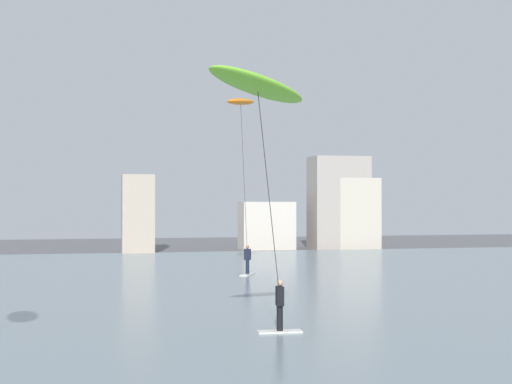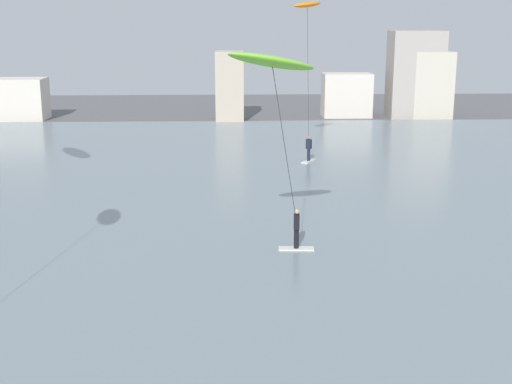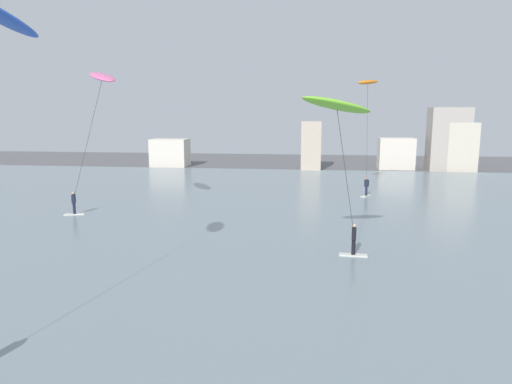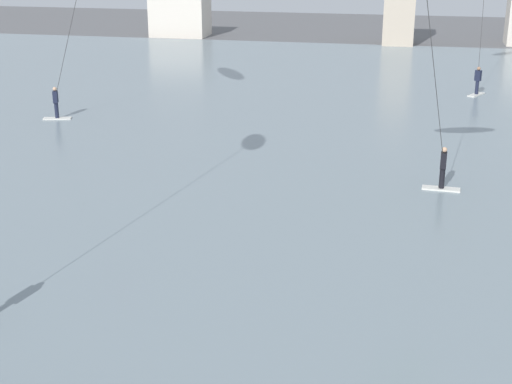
{
  "view_description": "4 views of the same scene",
  "coord_description": "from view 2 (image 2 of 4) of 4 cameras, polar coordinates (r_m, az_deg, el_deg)",
  "views": [
    {
      "loc": [
        -1.26,
        -1.49,
        4.27
      ],
      "look_at": [
        1.94,
        13.46,
        4.43
      ],
      "focal_mm": 51.63,
      "sensor_mm": 36.0,
      "label": 1
    },
    {
      "loc": [
        1.66,
        -5.03,
        8.95
      ],
      "look_at": [
        2.41,
        13.6,
        4.29
      ],
      "focal_mm": 48.49,
      "sensor_mm": 36.0,
      "label": 2
    },
    {
      "loc": [
        2.26,
        -1.78,
        7.17
      ],
      "look_at": [
        -0.1,
        16.53,
        4.01
      ],
      "focal_mm": 32.11,
      "sensor_mm": 36.0,
      "label": 3
    },
    {
      "loc": [
        2.8,
        -6.34,
        9.42
      ],
      "look_at": [
        -0.96,
        12.04,
        2.72
      ],
      "focal_mm": 52.55,
      "sensor_mm": 36.0,
      "label": 4
    }
  ],
  "objects": [
    {
      "name": "far_shore_buildings",
      "position": [
        65.14,
        6.2,
        8.7
      ],
      "size": [
        42.31,
        5.59,
        7.96
      ],
      "color": "beige",
      "rests_on": "ground"
    },
    {
      "name": "kitesurfer_lime",
      "position": [
        24.36,
        1.54,
        9.51
      ],
      "size": [
        3.66,
        3.53,
        8.01
      ],
      "color": "silver",
      "rests_on": "water_bay"
    },
    {
      "name": "water_bay",
      "position": [
        36.88,
        -4.81,
        0.03
      ],
      "size": [
        84.0,
        52.0,
        0.1
      ],
      "primitive_type": "cube",
      "color": "gray",
      "rests_on": "ground"
    },
    {
      "name": "kitesurfer_orange",
      "position": [
        44.9,
        4.27,
        13.53
      ],
      "size": [
        2.38,
        3.49,
        10.08
      ],
      "color": "silver",
      "rests_on": "water_bay"
    }
  ]
}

